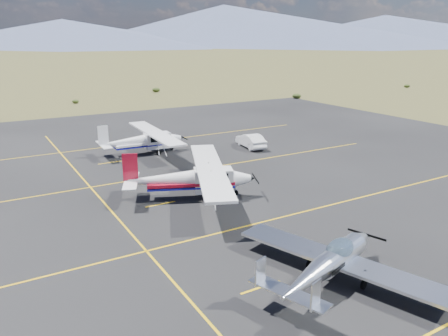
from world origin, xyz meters
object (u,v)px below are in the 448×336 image
object	(u,v)px
aircraft_cessna	(191,178)
sedan	(251,141)
aircraft_low_wing	(331,262)
aircraft_plain	(143,140)

from	to	relation	value
aircraft_cessna	sedan	xyz separation A→B (m)	(10.90, 9.39, -0.71)
sedan	aircraft_low_wing	bearing A→B (deg)	72.10
aircraft_low_wing	aircraft_cessna	distance (m)	12.26
aircraft_plain	sedan	bearing A→B (deg)	-14.43
aircraft_low_wing	sedan	bearing A→B (deg)	46.01
aircraft_low_wing	aircraft_cessna	xyz separation A→B (m)	(-0.57, 12.24, 0.38)
aircraft_cessna	sedan	bearing A→B (deg)	63.55
sedan	aircraft_plain	bearing A→B (deg)	-9.47
sedan	aircraft_cessna	bearing A→B (deg)	48.37
aircraft_cessna	aircraft_plain	size ratio (longest dim) A/B	1.06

